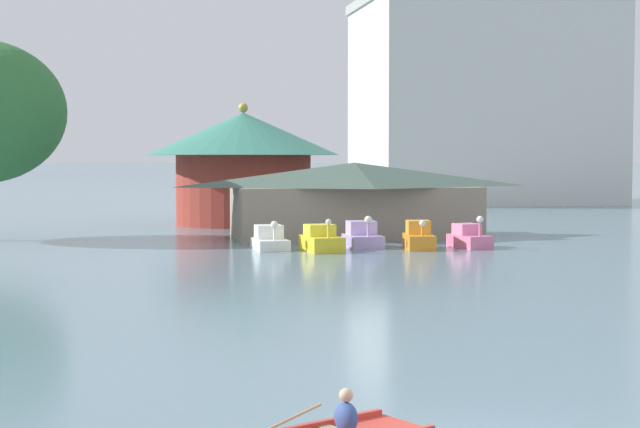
{
  "coord_description": "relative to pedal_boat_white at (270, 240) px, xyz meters",
  "views": [
    {
      "loc": [
        -5.32,
        -15.34,
        4.8
      ],
      "look_at": [
        1.26,
        18.77,
        2.87
      ],
      "focal_mm": 57.09,
      "sensor_mm": 36.0,
      "label": 1
    }
  ],
  "objects": [
    {
      "name": "pedal_boat_pink",
      "position": [
        10.58,
        -0.95,
        0.01
      ],
      "size": [
        1.83,
        2.9,
        1.76
      ],
      "rotation": [
        0.0,
        0.0,
        -1.4
      ],
      "color": "pink",
      "rests_on": "ground"
    },
    {
      "name": "pedal_boat_orange",
      "position": [
        7.76,
        -1.09,
        0.08
      ],
      "size": [
        1.78,
        3.03,
        1.6
      ],
      "rotation": [
        0.0,
        0.0,
        -1.71
      ],
      "color": "orange",
      "rests_on": "ground"
    },
    {
      "name": "pedal_boat_lavender",
      "position": [
        5.03,
        0.25,
        0.06
      ],
      "size": [
        1.75,
        2.83,
        1.76
      ],
      "rotation": [
        0.0,
        0.0,
        -1.55
      ],
      "color": "#B299D8",
      "rests_on": "ground"
    },
    {
      "name": "boathouse",
      "position": [
        6.2,
        7.33,
        1.86
      ],
      "size": [
        15.51,
        7.6,
        4.51
      ],
      "color": "gray",
      "rests_on": "ground"
    },
    {
      "name": "green_roof_pavilion",
      "position": [
        0.98,
        20.16,
        4.2
      ],
      "size": [
        13.73,
        13.73,
        8.7
      ],
      "color": "#993328",
      "rests_on": "ground"
    },
    {
      "name": "pedal_boat_white",
      "position": [
        0.0,
        0.0,
        0.0
      ],
      "size": [
        1.75,
        2.9,
        1.57
      ],
      "rotation": [
        0.0,
        0.0,
        -1.52
      ],
      "color": "white",
      "rests_on": "ground"
    },
    {
      "name": "pedal_boat_yellow",
      "position": [
        2.46,
        -1.45,
        0.05
      ],
      "size": [
        1.96,
        2.98,
        1.73
      ],
      "rotation": [
        0.0,
        0.0,
        -1.46
      ],
      "color": "yellow",
      "rests_on": "ground"
    },
    {
      "name": "background_building_block",
      "position": [
        29.85,
        50.21,
        10.3
      ],
      "size": [
        25.65,
        18.18,
        21.58
      ],
      "color": "silver",
      "rests_on": "ground"
    }
  ]
}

